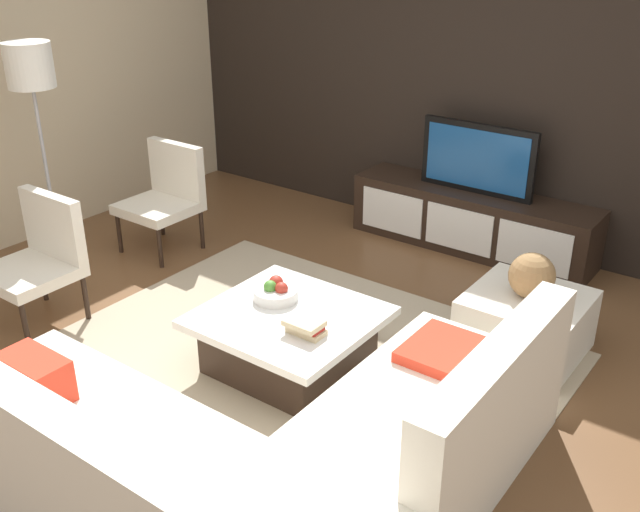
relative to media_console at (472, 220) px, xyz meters
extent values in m
plane|color=brown|center=(0.00, -2.40, -0.25)|extent=(14.00, 14.00, 0.00)
cube|color=black|center=(0.00, 0.30, 1.15)|extent=(6.40, 0.12, 2.80)
cube|color=tan|center=(-0.10, -2.40, -0.24)|extent=(3.03, 2.75, 0.01)
cube|color=black|center=(0.00, 0.00, 0.00)|extent=(2.04, 0.47, 0.50)
cube|color=white|center=(-0.63, -0.24, 0.00)|extent=(0.58, 0.01, 0.35)
cube|color=white|center=(0.00, -0.24, 0.00)|extent=(0.58, 0.01, 0.35)
cube|color=white|center=(0.63, -0.24, 0.00)|extent=(0.58, 0.01, 0.35)
cube|color=black|center=(0.00, 0.00, 0.53)|extent=(0.96, 0.05, 0.56)
cube|color=#194C8C|center=(0.00, -0.03, 0.53)|extent=(0.86, 0.01, 0.47)
cube|color=silver|center=(0.20, -3.70, -0.04)|extent=(2.43, 0.85, 0.42)
cube|color=silver|center=(0.20, -4.03, 0.37)|extent=(2.43, 0.18, 0.41)
cube|color=silver|center=(0.99, -2.56, -0.04)|extent=(0.85, 1.42, 0.42)
cube|color=silver|center=(1.33, -2.56, 0.37)|extent=(0.18, 1.42, 0.41)
cube|color=red|center=(-0.53, -3.70, 0.28)|extent=(0.36, 0.20, 0.22)
cube|color=red|center=(0.99, -2.21, 0.20)|extent=(0.60, 0.44, 0.06)
cube|color=black|center=(-0.10, -2.30, -0.08)|extent=(0.80, 0.76, 0.33)
cube|color=white|center=(-0.10, -2.30, 0.10)|extent=(1.00, 0.95, 0.05)
cylinder|color=black|center=(-1.59, -3.12, -0.06)|extent=(0.04, 0.04, 0.38)
cylinder|color=black|center=(-2.08, -2.66, -0.06)|extent=(0.04, 0.04, 0.38)
cylinder|color=black|center=(-1.59, -2.66, -0.06)|extent=(0.04, 0.04, 0.38)
cube|color=silver|center=(-1.83, -2.89, 0.13)|extent=(0.57, 0.54, 0.08)
cube|color=silver|center=(-1.83, -2.66, 0.40)|extent=(0.57, 0.08, 0.45)
cylinder|color=#A5A5AA|center=(-2.49, -2.23, -0.24)|extent=(0.28, 0.28, 0.02)
cylinder|color=#A5A5AA|center=(-2.49, -2.23, 0.47)|extent=(0.03, 0.03, 1.39)
cylinder|color=white|center=(-2.49, -2.23, 1.32)|extent=(0.34, 0.34, 0.32)
cube|color=silver|center=(0.98, -1.27, -0.05)|extent=(0.70, 0.70, 0.40)
cylinder|color=silver|center=(-0.28, -2.20, 0.17)|extent=(0.28, 0.28, 0.07)
sphere|color=#B23326|center=(-0.23, -2.19, 0.22)|extent=(0.08, 0.08, 0.08)
sphere|color=#B23326|center=(-0.31, -2.16, 0.22)|extent=(0.09, 0.09, 0.09)
sphere|color=#4C8C33|center=(-0.30, -2.22, 0.22)|extent=(0.08, 0.08, 0.08)
cylinder|color=black|center=(-2.29, -1.79, -0.06)|extent=(0.04, 0.04, 0.38)
cylinder|color=black|center=(-1.80, -1.79, -0.06)|extent=(0.04, 0.04, 0.38)
cylinder|color=black|center=(-2.29, -1.33, -0.06)|extent=(0.04, 0.04, 0.38)
cylinder|color=black|center=(-1.80, -1.33, -0.06)|extent=(0.04, 0.04, 0.38)
cube|color=silver|center=(-2.05, -1.56, 0.13)|extent=(0.57, 0.54, 0.08)
cube|color=silver|center=(-2.05, -1.33, 0.40)|extent=(0.57, 0.08, 0.45)
sphere|color=#997247|center=(0.98, -1.27, 0.29)|extent=(0.29, 0.29, 0.29)
cube|color=#CCB78C|center=(0.12, -2.41, 0.15)|extent=(0.22, 0.12, 0.03)
cube|color=maroon|center=(0.13, -2.41, 0.17)|extent=(0.18, 0.10, 0.02)
cube|color=#CCB78C|center=(0.11, -2.42, 0.20)|extent=(0.21, 0.16, 0.03)
camera|label=1|loc=(2.30, -5.23, 2.28)|focal=40.91mm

